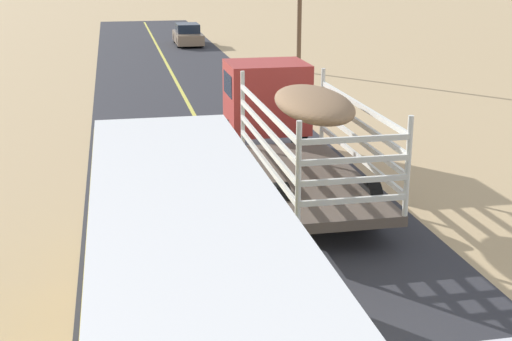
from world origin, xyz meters
The scene contains 3 objects.
livestock_truck centered at (1.71, 10.85, 1.79)m, with size 2.53×9.70×3.02m.
bus centered at (-2.23, -0.41, 1.75)m, with size 2.54×10.00×3.21m.
car_far centered at (2.18, 41.14, 0.69)m, with size 1.80×4.40×1.46m.
Camera 1 is at (-3.05, -8.81, 6.25)m, focal length 49.55 mm.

